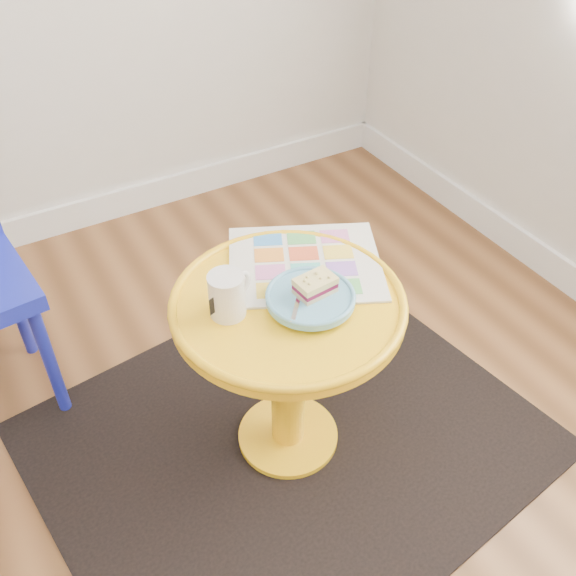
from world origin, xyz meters
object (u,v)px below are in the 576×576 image
plate (310,298)px  mug (228,293)px  side_table (288,346)px  newspaper (305,263)px

plate → mug: bearing=158.0°
side_table → newspaper: (0.11, 0.10, 0.15)m
side_table → plate: size_ratio=2.69×
side_table → plate: plate is taller
newspaper → mug: 0.26m
mug → plate: mug is taller
newspaper → mug: size_ratio=3.26×
side_table → mug: mug is taller
newspaper → plate: (-0.07, -0.14, 0.02)m
newspaper → plate: bearing=-90.6°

